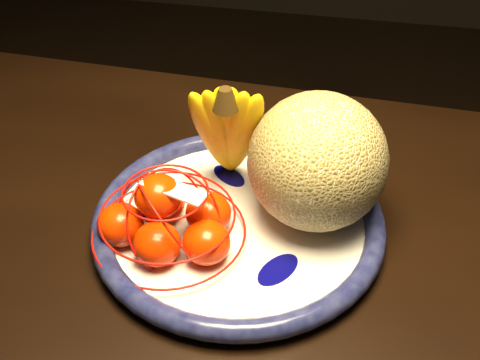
% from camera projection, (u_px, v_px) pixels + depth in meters
% --- Properties ---
extents(dining_table, '(1.47, 0.92, 0.72)m').
position_uv_depth(dining_table, '(219.00, 326.00, 0.71)').
color(dining_table, black).
rests_on(dining_table, ground).
extents(fruit_bowl, '(0.35, 0.35, 0.03)m').
position_uv_depth(fruit_bowl, '(238.00, 221.00, 0.72)').
color(fruit_bowl, white).
rests_on(fruit_bowl, dining_table).
extents(cantaloupe, '(0.16, 0.16, 0.16)m').
position_uv_depth(cantaloupe, '(317.00, 162.00, 0.68)').
color(cantaloupe, olive).
rests_on(cantaloupe, fruit_bowl).
extents(banana_bunch, '(0.12, 0.11, 0.17)m').
position_uv_depth(banana_bunch, '(228.00, 128.00, 0.72)').
color(banana_bunch, '#FFC200').
rests_on(banana_bunch, fruit_bowl).
extents(mandarin_bag, '(0.21, 0.21, 0.11)m').
position_uv_depth(mandarin_bag, '(169.00, 220.00, 0.68)').
color(mandarin_bag, '#FF3300').
rests_on(mandarin_bag, fruit_bowl).
extents(price_tag, '(0.08, 0.04, 0.01)m').
position_uv_depth(price_tag, '(174.00, 189.00, 0.65)').
color(price_tag, white).
rests_on(price_tag, mandarin_bag).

